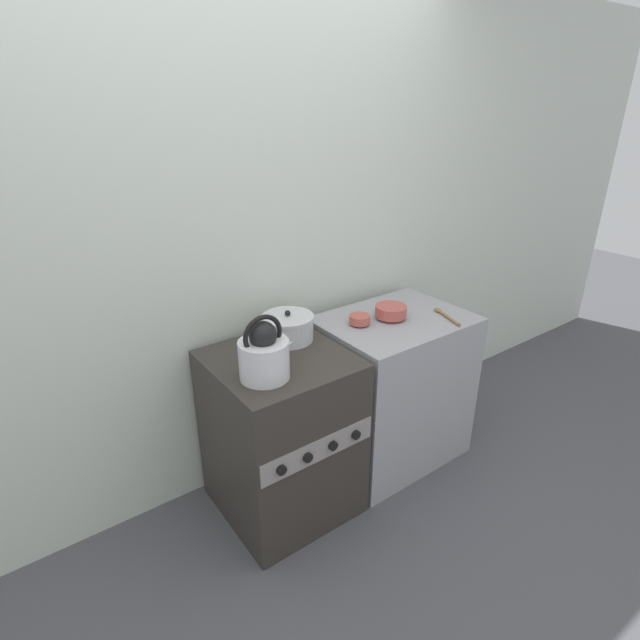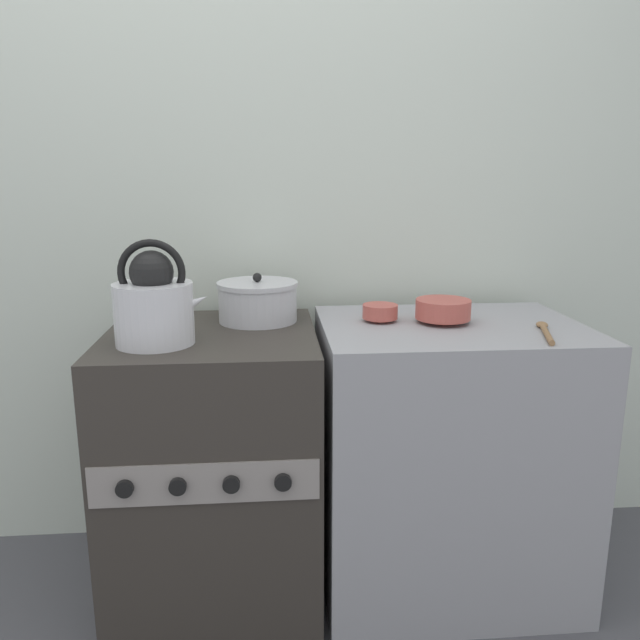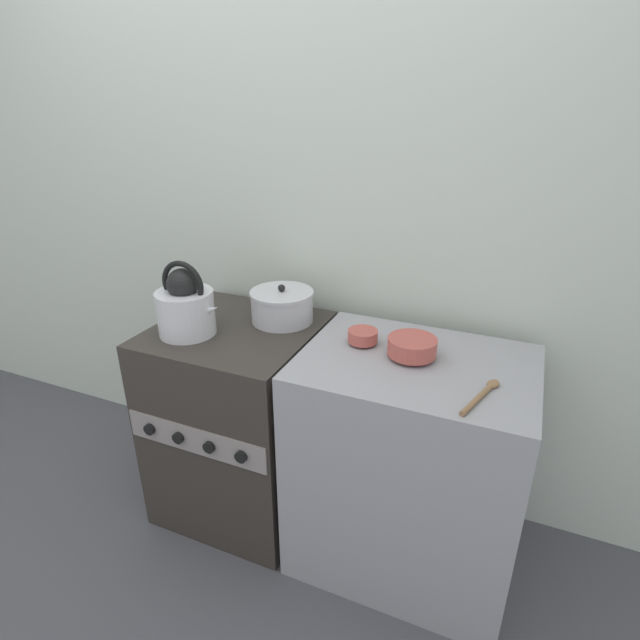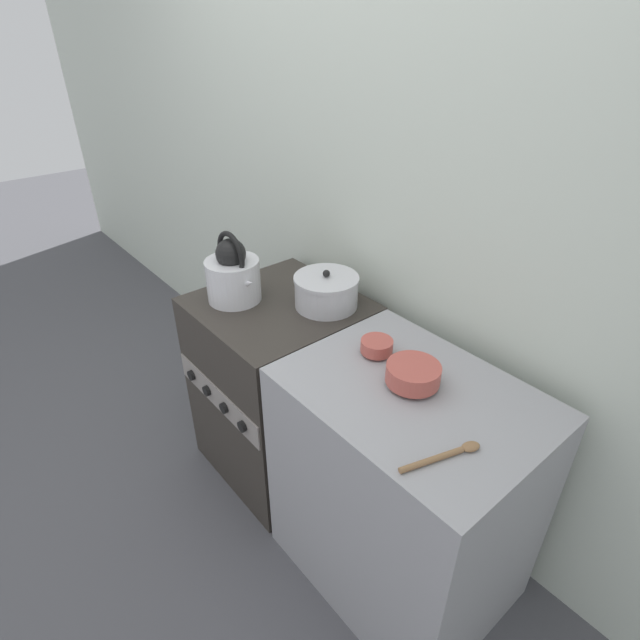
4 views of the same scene
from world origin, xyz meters
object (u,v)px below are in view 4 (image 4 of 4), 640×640
(cooking_pot, at_px, (326,291))
(small_ceramic_bowl, at_px, (377,346))
(stove, at_px, (282,386))
(kettle, at_px, (233,274))
(enamel_bowl, at_px, (413,374))

(cooking_pot, distance_m, small_ceramic_bowl, 0.38)
(stove, bearing_deg, small_ceramic_bowl, 4.35)
(stove, distance_m, kettle, 0.55)
(kettle, xyz_separation_m, cooking_pot, (0.27, 0.24, -0.05))
(kettle, height_order, enamel_bowl, kettle)
(small_ceramic_bowl, bearing_deg, kettle, -167.03)
(kettle, relative_size, cooking_pot, 1.13)
(stove, xyz_separation_m, enamel_bowl, (0.69, 0.00, 0.47))
(kettle, relative_size, enamel_bowl, 1.73)
(stove, height_order, enamel_bowl, enamel_bowl)
(cooking_pot, xyz_separation_m, small_ceramic_bowl, (0.37, -0.10, -0.02))
(stove, height_order, kettle, kettle)
(stove, xyz_separation_m, small_ceramic_bowl, (0.50, 0.04, 0.46))
(cooking_pot, height_order, enamel_bowl, cooking_pot)
(stove, height_order, cooking_pot, cooking_pot)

